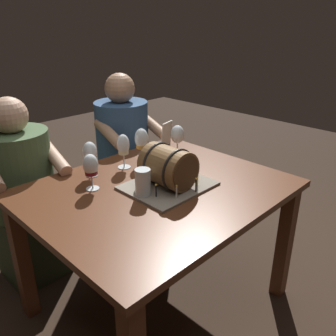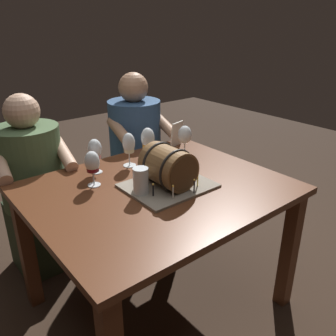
{
  "view_description": "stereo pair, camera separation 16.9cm",
  "coord_description": "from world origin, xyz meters",
  "px_view_note": "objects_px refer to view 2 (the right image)",
  "views": [
    {
      "loc": [
        -1.06,
        -1.12,
        1.5
      ],
      "look_at": [
        0.04,
        -0.03,
        0.83
      ],
      "focal_mm": 37.48,
      "sensor_mm": 36.0,
      "label": 1
    },
    {
      "loc": [
        -0.94,
        -1.24,
        1.5
      ],
      "look_at": [
        0.04,
        -0.03,
        0.83
      ],
      "focal_mm": 37.48,
      "sensor_mm": 36.0,
      "label": 2
    }
  ],
  "objects_px": {
    "barrel_cake": "(168,169)",
    "person_seated_left": "(35,191)",
    "dining_table": "(158,205)",
    "menu_card": "(177,134)",
    "wine_glass_rose": "(95,151)",
    "wine_glass_red": "(92,163)",
    "wine_glass_white": "(129,145)",
    "wine_glass_amber": "(148,139)",
    "person_seated_right": "(136,159)",
    "wine_glass_empty": "(185,136)",
    "beer_pint": "(141,183)"
  },
  "relations": [
    {
      "from": "barrel_cake",
      "to": "person_seated_left",
      "type": "distance_m",
      "value": 0.92
    },
    {
      "from": "dining_table",
      "to": "barrel_cake",
      "type": "distance_m",
      "value": 0.21
    },
    {
      "from": "person_seated_left",
      "to": "menu_card",
      "type": "bearing_deg",
      "value": -22.42
    },
    {
      "from": "person_seated_left",
      "to": "wine_glass_rose",
      "type": "bearing_deg",
      "value": -60.51
    },
    {
      "from": "wine_glass_red",
      "to": "wine_glass_white",
      "type": "relative_size",
      "value": 0.94
    },
    {
      "from": "wine_glass_amber",
      "to": "barrel_cake",
      "type": "bearing_deg",
      "value": -109.53
    },
    {
      "from": "barrel_cake",
      "to": "person_seated_right",
      "type": "relative_size",
      "value": 0.35
    },
    {
      "from": "wine_glass_empty",
      "to": "wine_glass_amber",
      "type": "relative_size",
      "value": 0.96
    },
    {
      "from": "wine_glass_rose",
      "to": "menu_card",
      "type": "relative_size",
      "value": 1.17
    },
    {
      "from": "wine_glass_white",
      "to": "person_seated_left",
      "type": "bearing_deg",
      "value": 133.92
    },
    {
      "from": "wine_glass_rose",
      "to": "wine_glass_amber",
      "type": "relative_size",
      "value": 0.91
    },
    {
      "from": "wine_glass_empty",
      "to": "beer_pint",
      "type": "bearing_deg",
      "value": -154.34
    },
    {
      "from": "wine_glass_rose",
      "to": "person_seated_left",
      "type": "xyz_separation_m",
      "value": [
        -0.22,
        0.39,
        -0.32
      ]
    },
    {
      "from": "wine_glass_amber",
      "to": "menu_card",
      "type": "relative_size",
      "value": 1.29
    },
    {
      "from": "barrel_cake",
      "to": "wine_glass_red",
      "type": "bearing_deg",
      "value": 138.55
    },
    {
      "from": "beer_pint",
      "to": "wine_glass_red",
      "type": "bearing_deg",
      "value": 117.46
    },
    {
      "from": "wine_glass_rose",
      "to": "wine_glass_amber",
      "type": "distance_m",
      "value": 0.31
    },
    {
      "from": "wine_glass_red",
      "to": "beer_pint",
      "type": "xyz_separation_m",
      "value": [
        0.12,
        -0.23,
        -0.06
      ]
    },
    {
      "from": "wine_glass_red",
      "to": "wine_glass_empty",
      "type": "height_order",
      "value": "wine_glass_empty"
    },
    {
      "from": "wine_glass_red",
      "to": "beer_pint",
      "type": "relative_size",
      "value": 1.32
    },
    {
      "from": "barrel_cake",
      "to": "menu_card",
      "type": "relative_size",
      "value": 2.54
    },
    {
      "from": "menu_card",
      "to": "wine_glass_white",
      "type": "bearing_deg",
      "value": 177.54
    },
    {
      "from": "dining_table",
      "to": "person_seated_left",
      "type": "bearing_deg",
      "value": 116.67
    },
    {
      "from": "wine_glass_white",
      "to": "beer_pint",
      "type": "bearing_deg",
      "value": -114.97
    },
    {
      "from": "wine_glass_empty",
      "to": "person_seated_right",
      "type": "xyz_separation_m",
      "value": [
        0.01,
        0.53,
        -0.32
      ]
    },
    {
      "from": "wine_glass_empty",
      "to": "beer_pint",
      "type": "relative_size",
      "value": 1.45
    },
    {
      "from": "menu_card",
      "to": "beer_pint",
      "type": "bearing_deg",
      "value": -157.82
    },
    {
      "from": "wine_glass_empty",
      "to": "barrel_cake",
      "type": "bearing_deg",
      "value": -143.34
    },
    {
      "from": "wine_glass_empty",
      "to": "menu_card",
      "type": "xyz_separation_m",
      "value": [
        0.1,
        0.19,
        -0.06
      ]
    },
    {
      "from": "wine_glass_empty",
      "to": "person_seated_right",
      "type": "distance_m",
      "value": 0.62
    },
    {
      "from": "barrel_cake",
      "to": "beer_pint",
      "type": "distance_m",
      "value": 0.16
    },
    {
      "from": "wine_glass_red",
      "to": "person_seated_right",
      "type": "bearing_deg",
      "value": 41.11
    },
    {
      "from": "dining_table",
      "to": "wine_glass_red",
      "type": "distance_m",
      "value": 0.39
    },
    {
      "from": "wine_glass_white",
      "to": "wine_glass_amber",
      "type": "bearing_deg",
      "value": -12.17
    },
    {
      "from": "menu_card",
      "to": "person_seated_right",
      "type": "xyz_separation_m",
      "value": [
        -0.09,
        0.34,
        -0.26
      ]
    },
    {
      "from": "wine_glass_rose",
      "to": "menu_card",
      "type": "height_order",
      "value": "wine_glass_rose"
    },
    {
      "from": "wine_glass_rose",
      "to": "wine_glass_empty",
      "type": "height_order",
      "value": "wine_glass_empty"
    },
    {
      "from": "wine_glass_empty",
      "to": "person_seated_left",
      "type": "bearing_deg",
      "value": 143.75
    },
    {
      "from": "barrel_cake",
      "to": "wine_glass_red",
      "type": "distance_m",
      "value": 0.37
    },
    {
      "from": "wine_glass_rose",
      "to": "person_seated_right",
      "type": "relative_size",
      "value": 0.16
    },
    {
      "from": "person_seated_left",
      "to": "wine_glass_red",
      "type": "bearing_deg",
      "value": -75.66
    },
    {
      "from": "person_seated_left",
      "to": "person_seated_right",
      "type": "bearing_deg",
      "value": 0.01
    },
    {
      "from": "wine_glass_red",
      "to": "wine_glass_empty",
      "type": "bearing_deg",
      "value": -0.6
    },
    {
      "from": "barrel_cake",
      "to": "wine_glass_rose",
      "type": "bearing_deg",
      "value": 116.43
    },
    {
      "from": "wine_glass_white",
      "to": "person_seated_right",
      "type": "relative_size",
      "value": 0.16
    },
    {
      "from": "person_seated_right",
      "to": "wine_glass_rose",
      "type": "bearing_deg",
      "value": -142.8
    },
    {
      "from": "dining_table",
      "to": "wine_glass_amber",
      "type": "bearing_deg",
      "value": 61.84
    },
    {
      "from": "dining_table",
      "to": "person_seated_left",
      "type": "distance_m",
      "value": 0.83
    },
    {
      "from": "person_seated_right",
      "to": "person_seated_left",
      "type": "bearing_deg",
      "value": -179.99
    },
    {
      "from": "dining_table",
      "to": "barrel_cake",
      "type": "height_order",
      "value": "barrel_cake"
    }
  ]
}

